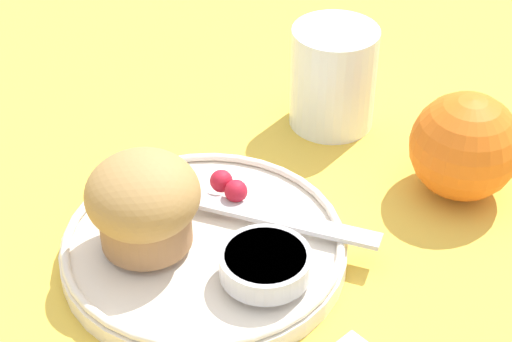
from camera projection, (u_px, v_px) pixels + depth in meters
ground_plane at (214, 235)px, 0.61m from camera, size 3.00×3.00×0.00m
plate at (204, 247)px, 0.59m from camera, size 0.20×0.20×0.02m
muffin at (144, 202)px, 0.56m from camera, size 0.08×0.08×0.07m
cream_ramekin at (265, 263)px, 0.55m from camera, size 0.06×0.06×0.02m
berry_pair at (229, 186)px, 0.61m from camera, size 0.03×0.02×0.02m
butter_knife at (255, 213)px, 0.59m from camera, size 0.17×0.10×0.00m
orange_fruit at (465, 146)px, 0.63m from camera, size 0.08×0.08×0.08m
juice_glass at (333, 77)px, 0.70m from camera, size 0.07×0.07×0.09m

